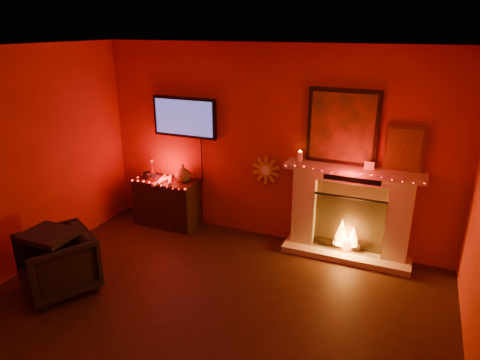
% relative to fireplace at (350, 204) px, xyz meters
% --- Properties ---
extents(room, '(5.00, 5.00, 5.00)m').
position_rel_fireplace_xyz_m(room, '(-1.14, -2.39, 0.63)').
color(room, black).
rests_on(room, ground).
extents(floor, '(5.00, 5.00, 0.00)m').
position_rel_fireplace_xyz_m(floor, '(-1.14, -2.39, -0.72)').
color(floor, black).
rests_on(floor, ground).
extents(fireplace, '(1.72, 0.40, 2.18)m').
position_rel_fireplace_xyz_m(fireplace, '(0.00, 0.00, 0.00)').
color(fireplace, beige).
rests_on(fireplace, floor).
extents(tv, '(1.00, 0.07, 1.24)m').
position_rel_fireplace_xyz_m(tv, '(-2.44, 0.06, 0.92)').
color(tv, black).
rests_on(tv, room).
extents(sunburst_clock, '(0.40, 0.03, 0.40)m').
position_rel_fireplace_xyz_m(sunburst_clock, '(-1.19, 0.09, 0.28)').
color(sunburst_clock, gold).
rests_on(sunburst_clock, room).
extents(console_table, '(0.94, 0.58, 0.97)m').
position_rel_fireplace_xyz_m(console_table, '(-2.68, -0.13, -0.33)').
color(console_table, black).
rests_on(console_table, floor).
extents(armchair, '(1.03, 1.04, 0.70)m').
position_rel_fireplace_xyz_m(armchair, '(-2.90, -2.13, -0.37)').
color(armchair, black).
rests_on(armchair, floor).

